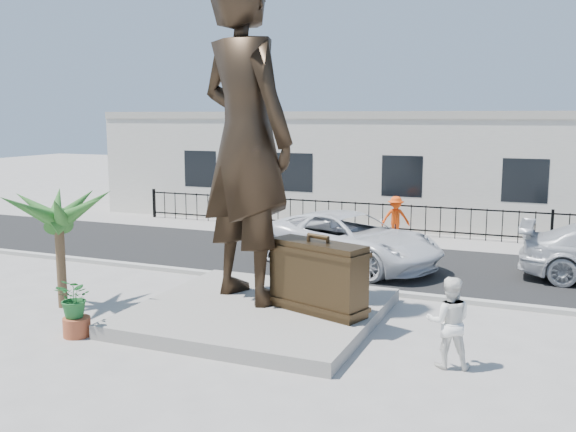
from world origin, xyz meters
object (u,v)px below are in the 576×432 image
(statue, at_px, (246,139))
(tourist, at_px, (449,322))
(car_white, at_px, (349,239))
(suitcase, at_px, (318,277))

(statue, relative_size, tourist, 4.39)
(statue, relative_size, car_white, 1.27)
(tourist, distance_m, car_white, 8.02)
(car_white, bearing_deg, statue, -169.81)
(suitcase, relative_size, tourist, 1.30)
(statue, height_order, car_white, statue)
(suitcase, relative_size, car_white, 0.38)
(suitcase, distance_m, tourist, 3.28)
(suitcase, bearing_deg, tourist, -5.01)
(statue, bearing_deg, tourist, -175.55)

